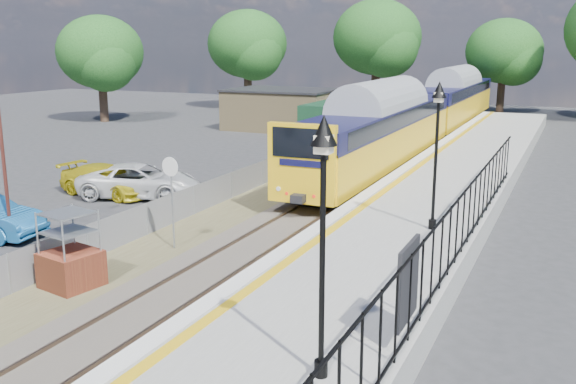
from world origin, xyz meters
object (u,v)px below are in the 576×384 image
Objects in this scene: victorian_lamp_south at (323,188)px; car_yellow at (107,180)px; car_white at (140,181)px; speed_sign at (171,186)px; train at (425,110)px; victorian_lamp_north at (438,121)px; brick_plinth at (70,252)px; carpark_lamp at (0,126)px.

victorian_lamp_south reaches higher than car_yellow.
car_white is at bearing -72.21° from car_yellow.
victorian_lamp_south is 10.93m from speed_sign.
car_yellow is at bearing 147.91° from speed_sign.
victorian_lamp_north is at bearing -76.61° from train.
train reaches higher than brick_plinth.
victorian_lamp_north reaches higher than speed_sign.
brick_plinth is (-3.11, -29.12, -1.29)m from train.
victorian_lamp_south is 0.11× the size of train.
victorian_lamp_north is at bearing 39.21° from brick_plinth.
victorian_lamp_north is 14.09m from car_white.
car_white is (-8.06, -19.58, -1.62)m from train.
victorian_lamp_north reaches higher than train.
speed_sign is 0.44× the size of carpark_lamp.
victorian_lamp_south is 0.99× the size of car_yellow.
carpark_lamp is (-13.13, -4.63, -0.29)m from victorian_lamp_north.
victorian_lamp_south is 18.90m from car_white.
carpark_lamp is (-7.83, -26.89, 1.67)m from train.
carpark_lamp reaches higher than victorian_lamp_north.
victorian_lamp_north is at bearing -93.46° from car_yellow.
car_yellow is at bearing 140.74° from victorian_lamp_south.
train is 29.32m from brick_plinth.
victorian_lamp_south is 2.09× the size of brick_plinth.
speed_sign is at bearing 18.21° from carpark_lamp.
train is at bearing 73.76° from carpark_lamp.
car_white is at bearing -112.37° from train.
victorian_lamp_south reaches higher than car_white.
speed_sign is 7.98m from car_white.
train is 18.59× the size of brick_plinth.
car_yellow is 1.57m from car_white.
car_yellow is (-15.10, 12.34, -3.62)m from victorian_lamp_south.
car_yellow is at bearing 171.07° from victorian_lamp_north.
car_white is (1.54, 0.34, 0.05)m from car_yellow.
train is 25.26m from speed_sign.
victorian_lamp_north is (-0.20, 10.00, 0.00)m from victorian_lamp_south.
train is at bearing 88.57° from speed_sign.
victorian_lamp_south is at bearing -37.43° from speed_sign.
car_white is (-5.56, 5.55, -1.41)m from speed_sign.
victorian_lamp_north is 13.93m from carpark_lamp.
carpark_lamp reaches higher than car_white.
speed_sign is at bearing -154.07° from car_white.
carpark_lamp is at bearing -160.56° from victorian_lamp_north.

